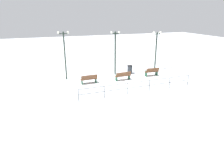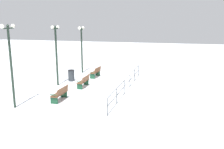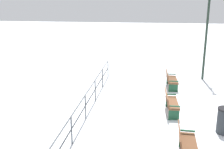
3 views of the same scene
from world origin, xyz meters
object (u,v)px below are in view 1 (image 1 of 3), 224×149
at_px(bench_nearest, 152,72).
at_px(lamppost_far, 64,49).
at_px(bench_second, 123,76).
at_px(bench_third, 89,79).
at_px(lamppost_middle, 115,48).
at_px(trash_bin, 130,70).
at_px(lamppost_near, 156,44).

height_order(bench_nearest, lamppost_far, lamppost_far).
bearing_deg(bench_nearest, bench_second, 96.49).
relative_size(bench_nearest, bench_third, 0.95).
bearing_deg(bench_third, bench_nearest, -91.23).
distance_m(bench_second, lamppost_far, 6.16).
bearing_deg(lamppost_far, lamppost_middle, -90.00).
height_order(lamppost_far, trash_bin, lamppost_far).
relative_size(lamppost_near, lamppost_far, 0.93).
bearing_deg(lamppost_middle, lamppost_far, 90.00).
xyz_separation_m(bench_nearest, trash_bin, (1.52, 1.80, -0.01)).
xyz_separation_m(bench_third, lamppost_middle, (1.94, -3.33, 2.39)).
height_order(lamppost_near, lamppost_far, lamppost_far).
xyz_separation_m(bench_second, lamppost_middle, (2.16, 0.01, 2.38)).
height_order(bench_nearest, lamppost_middle, lamppost_middle).
bearing_deg(lamppost_near, lamppost_middle, 90.00).
bearing_deg(lamppost_middle, trash_bin, -105.16).
bearing_deg(lamppost_near, bench_nearest, 140.79).
relative_size(bench_nearest, bench_second, 0.93).
bearing_deg(bench_nearest, trash_bin, 52.55).
xyz_separation_m(lamppost_middle, lamppost_far, (0.00, 5.15, 0.19)).
relative_size(bench_nearest, lamppost_middle, 0.32).
xyz_separation_m(bench_second, lamppost_far, (2.16, 5.17, 2.57)).
relative_size(bench_second, bench_third, 1.02).
xyz_separation_m(lamppost_near, lamppost_middle, (-0.00, 4.93, -0.18)).
relative_size(bench_second, lamppost_middle, 0.34).
xyz_separation_m(bench_nearest, bench_second, (-0.22, 3.34, -0.01)).
relative_size(lamppost_near, lamppost_middle, 0.96).
bearing_deg(trash_bin, lamppost_near, -82.95).
relative_size(bench_second, lamppost_far, 0.33).
xyz_separation_m(bench_nearest, lamppost_middle, (1.94, 3.35, 2.37)).
bearing_deg(lamppost_near, bench_third, 103.19).
height_order(bench_nearest, bench_second, bench_nearest).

